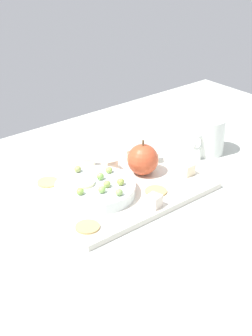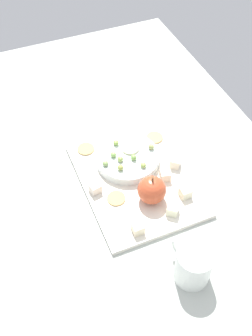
{
  "view_description": "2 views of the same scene",
  "coord_description": "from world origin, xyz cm",
  "px_view_note": "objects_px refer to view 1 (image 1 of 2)",
  "views": [
    {
      "loc": [
        -58.28,
        -69.55,
        58.59
      ],
      "look_at": [
        0.73,
        1.94,
        9.27
      ],
      "focal_mm": 53.01,
      "sensor_mm": 36.0,
      "label": 1
    },
    {
      "loc": [
        60.67,
        -24.55,
        86.1
      ],
      "look_at": [
        -1.21,
        1.1,
        8.4
      ],
      "focal_mm": 43.44,
      "sensor_mm": 36.0,
      "label": 2
    }
  ],
  "objects_px": {
    "grape_4": "(122,182)",
    "apple_whole": "(143,159)",
    "cracker_0": "(48,182)",
    "grape_5": "(107,184)",
    "cheese_cube_0": "(153,156)",
    "grape_0": "(80,191)",
    "cheese_cube_3": "(128,153)",
    "grape_7": "(101,189)",
    "serving_dish": "(95,189)",
    "cheese_cube_1": "(154,201)",
    "cracker_2": "(88,227)",
    "cracker_1": "(156,191)",
    "apple_slice_0": "(84,183)",
    "cheese_cube_2": "(89,162)",
    "grape_6": "(78,169)",
    "grape_1": "(100,176)",
    "grape_3": "(109,170)",
    "platter": "(118,188)",
    "grape_2": "(119,192)",
    "cup": "(208,136)",
    "cheese_cube_4": "(110,165)",
    "cheese_cube_5": "(187,169)"
  },
  "relations": [
    {
      "from": "grape_0",
      "to": "cup",
      "type": "distance_m",
      "value": 0.4
    },
    {
      "from": "cheese_cube_4",
      "to": "grape_1",
      "type": "distance_m",
      "value": 0.09
    },
    {
      "from": "cheese_cube_0",
      "to": "grape_1",
      "type": "bearing_deg",
      "value": -171.29
    },
    {
      "from": "cracker_2",
      "to": "grape_0",
      "type": "distance_m",
      "value": 0.09
    },
    {
      "from": "cracker_0",
      "to": "cheese_cube_5",
      "type": "bearing_deg",
      "value": -32.3
    },
    {
      "from": "cheese_cube_2",
      "to": "grape_6",
      "type": "height_order",
      "value": "grape_6"
    },
    {
      "from": "grape_0",
      "to": "grape_5",
      "type": "relative_size",
      "value": 1.0
    },
    {
      "from": "cracker_0",
      "to": "grape_2",
      "type": "distance_m",
      "value": 0.18
    },
    {
      "from": "cracker_0",
      "to": "cup",
      "type": "bearing_deg",
      "value": -14.15
    },
    {
      "from": "grape_1",
      "to": "grape_6",
      "type": "xyz_separation_m",
      "value": [
        -0.02,
        0.06,
        -0.0
      ]
    },
    {
      "from": "apple_whole",
      "to": "cheese_cube_5",
      "type": "bearing_deg",
      "value": -42.7
    },
    {
      "from": "cheese_cube_0",
      "to": "grape_4",
      "type": "xyz_separation_m",
      "value": [
        -0.16,
        -0.08,
        0.02
      ]
    },
    {
      "from": "cracker_2",
      "to": "cracker_1",
      "type": "bearing_deg",
      "value": 4.54
    },
    {
      "from": "cracker_0",
      "to": "grape_0",
      "type": "distance_m",
      "value": 0.12
    },
    {
      "from": "cheese_cube_4",
      "to": "grape_5",
      "type": "xyz_separation_m",
      "value": [
        -0.08,
        -0.09,
        0.02
      ]
    },
    {
      "from": "grape_6",
      "to": "apple_slice_0",
      "type": "distance_m",
      "value": 0.06
    },
    {
      "from": "serving_dish",
      "to": "cheese_cube_1",
      "type": "distance_m",
      "value": 0.13
    },
    {
      "from": "apple_slice_0",
      "to": "grape_3",
      "type": "bearing_deg",
      "value": 4.81
    },
    {
      "from": "grape_7",
      "to": "cracker_0",
      "type": "bearing_deg",
      "value": 107.02
    },
    {
      "from": "platter",
      "to": "grape_6",
      "type": "distance_m",
      "value": 0.1
    },
    {
      "from": "cracker_1",
      "to": "cheese_cube_2",
      "type": "bearing_deg",
      "value": 103.16
    },
    {
      "from": "grape_3",
      "to": "grape_2",
      "type": "bearing_deg",
      "value": -115.84
    },
    {
      "from": "grape_4",
      "to": "grape_1",
      "type": "bearing_deg",
      "value": 111.0
    },
    {
      "from": "platter",
      "to": "cheese_cube_1",
      "type": "relative_size",
      "value": 13.79
    },
    {
      "from": "grape_0",
      "to": "apple_slice_0",
      "type": "distance_m",
      "value": 0.04
    },
    {
      "from": "apple_slice_0",
      "to": "serving_dish",
      "type": "bearing_deg",
      "value": -40.09
    },
    {
      "from": "cracker_1",
      "to": "grape_4",
      "type": "height_order",
      "value": "grape_4"
    },
    {
      "from": "cheese_cube_3",
      "to": "cracker_0",
      "type": "relative_size",
      "value": 0.56
    },
    {
      "from": "cheese_cube_5",
      "to": "apple_whole",
      "type": "bearing_deg",
      "value": 137.3
    },
    {
      "from": "cracker_0",
      "to": "grape_5",
      "type": "bearing_deg",
      "value": -63.84
    },
    {
      "from": "cracker_2",
      "to": "grape_4",
      "type": "distance_m",
      "value": 0.14
    },
    {
      "from": "cheese_cube_0",
      "to": "grape_0",
      "type": "xyz_separation_m",
      "value": [
        -0.24,
        -0.05,
        0.02
      ]
    },
    {
      "from": "grape_6",
      "to": "grape_0",
      "type": "bearing_deg",
      "value": -121.65
    },
    {
      "from": "serving_dish",
      "to": "cracker_2",
      "type": "bearing_deg",
      "value": -133.36
    },
    {
      "from": "grape_1",
      "to": "cheese_cube_2",
      "type": "bearing_deg",
      "value": 67.92
    },
    {
      "from": "apple_whole",
      "to": "grape_5",
      "type": "bearing_deg",
      "value": -165.93
    },
    {
      "from": "cheese_cube_0",
      "to": "serving_dish",
      "type": "bearing_deg",
      "value": -169.68
    },
    {
      "from": "grape_5",
      "to": "cheese_cube_5",
      "type": "bearing_deg",
      "value": -10.41
    },
    {
      "from": "serving_dish",
      "to": "cracker_0",
      "type": "xyz_separation_m",
      "value": [
        -0.05,
        0.1,
        -0.01
      ]
    },
    {
      "from": "serving_dish",
      "to": "cheese_cube_2",
      "type": "bearing_deg",
      "value": 60.82
    },
    {
      "from": "cracker_1",
      "to": "grape_5",
      "type": "distance_m",
      "value": 0.11
    },
    {
      "from": "grape_0",
      "to": "apple_slice_0",
      "type": "xyz_separation_m",
      "value": [
        0.03,
        0.03,
        -0.0
      ]
    },
    {
      "from": "cracker_0",
      "to": "grape_0",
      "type": "height_order",
      "value": "grape_0"
    },
    {
      "from": "cheese_cube_1",
      "to": "grape_1",
      "type": "xyz_separation_m",
      "value": [
        -0.04,
        0.12,
        0.02
      ]
    },
    {
      "from": "cheese_cube_1",
      "to": "grape_6",
      "type": "height_order",
      "value": "grape_6"
    },
    {
      "from": "grape_4",
      "to": "apple_whole",
      "type": "bearing_deg",
      "value": 25.06
    },
    {
      "from": "grape_2",
      "to": "cheese_cube_0",
      "type": "bearing_deg",
      "value": 28.94
    },
    {
      "from": "cracker_0",
      "to": "grape_7",
      "type": "bearing_deg",
      "value": -72.98
    },
    {
      "from": "cracker_0",
      "to": "cup",
      "type": "distance_m",
      "value": 0.42
    },
    {
      "from": "cheese_cube_0",
      "to": "cheese_cube_1",
      "type": "relative_size",
      "value": 1.0
    }
  ]
}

